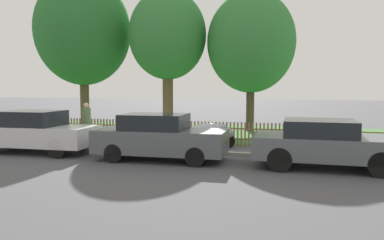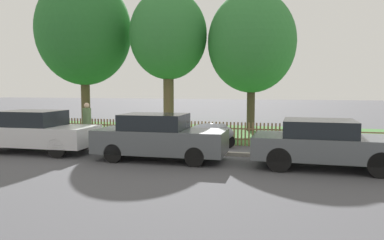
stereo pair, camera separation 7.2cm
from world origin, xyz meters
name	(u,v)px [view 1 (the left image)]	position (x,y,z in m)	size (l,w,h in m)	color
ground_plane	(160,153)	(0.00, 0.00, 0.00)	(120.00, 120.00, 0.00)	#4C4C51
kerb_stone	(161,151)	(0.00, 0.10, 0.06)	(38.19, 0.20, 0.12)	#9E998E
grass_strip	(202,132)	(0.00, 6.21, 0.01)	(38.19, 7.74, 0.01)	#3D7033
park_fence	(179,132)	(0.00, 2.35, 0.46)	(38.19, 0.05, 0.92)	olive
parked_car_black_saloon	(36,131)	(-4.17, -1.06, 0.74)	(4.12, 1.82, 1.46)	silver
parked_car_navy_estate	(160,137)	(0.45, -1.23, 0.73)	(4.12, 1.77, 1.45)	#51565B
parked_car_red_compact	(325,143)	(5.34, -1.12, 0.71)	(4.03, 1.89, 1.37)	#51565B
covered_motorcycle	(212,133)	(1.52, 1.59, 0.57)	(1.85, 0.69, 0.92)	black
tree_nearest_kerb	(83,31)	(-7.12, 7.00, 5.46)	(5.34, 5.34, 8.55)	brown
tree_behind_motorcycle	(168,36)	(-2.09, 7.06, 5.02)	(4.13, 4.13, 7.44)	brown
tree_mid_park	(251,42)	(2.28, 7.60, 4.60)	(4.54, 4.54, 7.22)	#473828
pedestrian_near_fence	(87,121)	(-3.58, 1.25, 0.94)	(0.35, 0.39, 1.66)	slate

